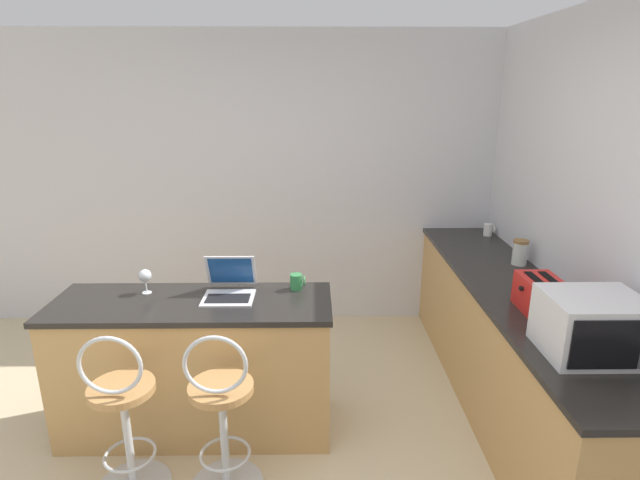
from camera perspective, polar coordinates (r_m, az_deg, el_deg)
The scene contains 12 objects.
wall_back at distance 4.51m, azimuth -4.65°, elevation 6.47°, with size 12.00×0.06×2.60m.
breakfast_bar at distance 3.32m, azimuth -13.94°, elevation -13.75°, with size 1.69×0.59×0.89m.
counter_right at distance 3.67m, azimuth 20.72°, elevation -11.35°, with size 0.61×2.85×0.89m.
bar_stool_near at distance 2.96m, azimuth -21.49°, elevation -18.55°, with size 0.40×0.40×0.98m.
bar_stool_far at distance 2.83m, azimuth -11.12°, elevation -19.40°, with size 0.40×0.40×0.98m.
laptop at distance 3.14m, azimuth -10.30°, elevation -5.17°, with size 0.31×0.32×0.24m.
microwave at distance 2.73m, azimuth 28.66°, elevation -8.59°, with size 0.44×0.38×0.29m.
toaster at distance 3.12m, azimuth 23.86°, elevation -5.74°, with size 0.23×0.30×0.20m.
mug_white at distance 4.58m, azimuth 18.68°, elevation 1.12°, with size 0.09×0.07×0.10m.
mug_green at distance 3.18m, azimuth -2.67°, elevation -4.79°, with size 0.10×0.08×0.10m.
wine_glass_short at distance 3.28m, azimuth -19.36°, elevation -3.93°, with size 0.08×0.08×0.16m.
storage_jar at distance 3.89m, azimuth 21.88°, elevation -1.30°, with size 0.11×0.11×0.18m.
Camera 1 is at (0.31, -2.08, 2.11)m, focal length 28.00 mm.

